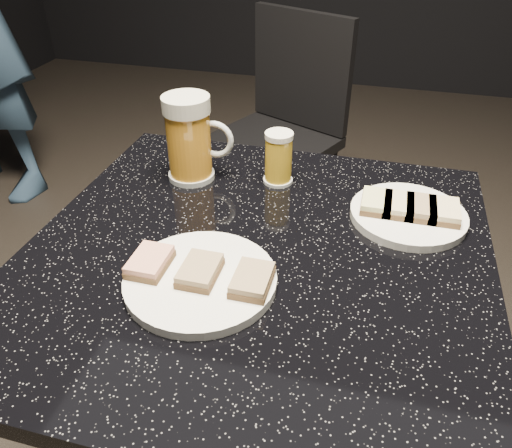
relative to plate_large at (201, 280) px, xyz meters
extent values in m
cylinder|color=white|center=(0.00, 0.00, 0.00)|extent=(0.21, 0.21, 0.01)
cylinder|color=white|center=(0.28, 0.24, 0.00)|extent=(0.19, 0.19, 0.01)
cylinder|color=black|center=(0.06, 0.09, -0.38)|extent=(0.10, 0.10, 0.69)
cube|color=black|center=(0.06, 0.09, -0.02)|extent=(0.70, 0.70, 0.03)
cylinder|color=silver|center=(-0.12, 0.28, 0.00)|extent=(0.09, 0.09, 0.01)
cylinder|color=orange|center=(-0.12, 0.28, 0.06)|extent=(0.08, 0.08, 0.12)
cylinder|color=silver|center=(-0.12, 0.28, 0.14)|extent=(0.09, 0.09, 0.03)
torus|color=silver|center=(-0.08, 0.30, 0.07)|extent=(0.07, 0.01, 0.07)
cylinder|color=white|center=(0.04, 0.31, 0.00)|extent=(0.06, 0.06, 0.01)
cylinder|color=yellow|center=(0.04, 0.31, 0.04)|extent=(0.05, 0.05, 0.08)
cylinder|color=white|center=(0.04, 0.31, 0.09)|extent=(0.05, 0.05, 0.01)
cube|color=black|center=(-0.16, 1.06, -0.31)|extent=(0.52, 0.52, 0.04)
cylinder|color=black|center=(-0.38, 0.97, -0.54)|extent=(0.03, 0.03, 0.43)
cylinder|color=black|center=(-0.08, 0.83, -0.54)|extent=(0.03, 0.03, 0.43)
cylinder|color=black|center=(-0.24, 1.28, -0.54)|extent=(0.03, 0.03, 0.43)
cylinder|color=black|center=(0.06, 1.14, -0.54)|extent=(0.03, 0.03, 0.43)
cube|color=black|center=(-0.08, 1.22, -0.09)|extent=(0.37, 0.19, 0.39)
cube|color=#4C3521|center=(-0.07, 0.00, 0.01)|extent=(0.05, 0.07, 0.01)
cube|color=tan|center=(-0.07, 0.00, 0.02)|extent=(0.05, 0.07, 0.01)
cube|color=#4C3521|center=(0.00, 0.00, 0.01)|extent=(0.05, 0.07, 0.01)
cube|color=#8C7251|center=(0.00, 0.00, 0.02)|extent=(0.05, 0.07, 0.01)
cube|color=#4C3521|center=(0.07, 0.00, 0.01)|extent=(0.05, 0.07, 0.01)
cube|color=#8C7251|center=(0.07, 0.00, 0.02)|extent=(0.05, 0.07, 0.01)
cube|color=#4C3521|center=(0.22, 0.24, 0.01)|extent=(0.05, 0.07, 0.01)
cube|color=#D1D184|center=(0.22, 0.24, 0.02)|extent=(0.05, 0.07, 0.01)
cube|color=#4C3521|center=(0.26, 0.24, 0.01)|extent=(0.05, 0.07, 0.01)
cube|color=beige|center=(0.26, 0.24, 0.02)|extent=(0.05, 0.07, 0.01)
cube|color=#4C3521|center=(0.29, 0.24, 0.01)|extent=(0.05, 0.07, 0.01)
cube|color=#8C7251|center=(0.29, 0.24, 0.02)|extent=(0.05, 0.07, 0.01)
cube|color=#4C3521|center=(0.33, 0.24, 0.01)|extent=(0.05, 0.07, 0.01)
cube|color=beige|center=(0.33, 0.24, 0.02)|extent=(0.05, 0.07, 0.01)
camera|label=1|loc=(0.21, -0.49, 0.46)|focal=35.00mm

